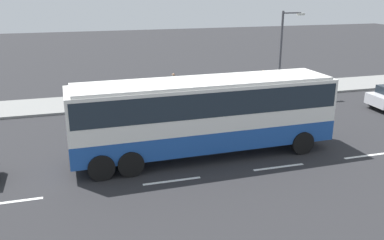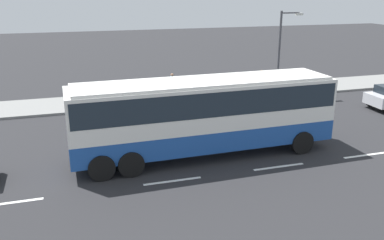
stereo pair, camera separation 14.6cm
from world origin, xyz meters
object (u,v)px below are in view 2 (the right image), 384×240
object	(u,v)px
pedestrian_at_crossing	(261,79)
pedestrian_near_curb	(172,83)
coach_bus	(204,110)
street_lamp	(282,47)

from	to	relation	value
pedestrian_at_crossing	pedestrian_near_curb	bearing A→B (deg)	132.68
coach_bus	pedestrian_near_curb	size ratio (longest dim) A/B	7.40
coach_bus	street_lamp	bearing A→B (deg)	44.60
pedestrian_near_curb	pedestrian_at_crossing	size ratio (longest dim) A/B	1.06
coach_bus	pedestrian_near_curb	world-z (taller)	coach_bus
coach_bus	street_lamp	world-z (taller)	street_lamp
pedestrian_at_crossing	coach_bus	bearing A→B (deg)	-173.21
pedestrian_near_curb	coach_bus	bearing A→B (deg)	154.97
pedestrian_near_curb	street_lamp	world-z (taller)	street_lamp
pedestrian_at_crossing	street_lamp	bearing A→B (deg)	-107.85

